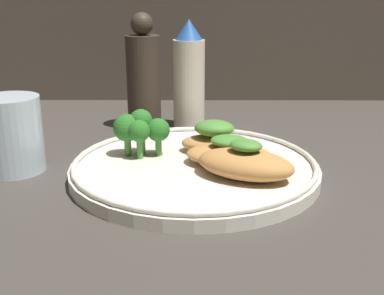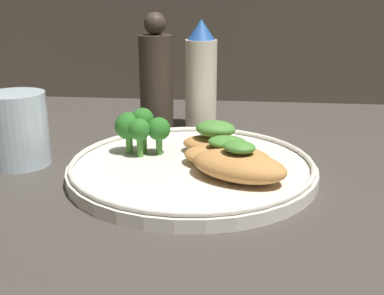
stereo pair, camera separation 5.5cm
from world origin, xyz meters
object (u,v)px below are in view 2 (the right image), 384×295
object	(u,v)px
plate	(192,167)
broccoli_bunch	(140,127)
drinking_glass	(18,129)
sauce_bottle	(201,78)
pepper_grinder	(156,77)

from	to	relation	value
plate	broccoli_bunch	world-z (taller)	broccoli_bunch
broccoli_bunch	drinking_glass	world-z (taller)	drinking_glass
sauce_bottle	pepper_grinder	size ratio (longest dim) A/B	0.94
broccoli_bunch	pepper_grinder	distance (cm)	17.34
sauce_bottle	pepper_grinder	world-z (taller)	pepper_grinder
broccoli_bunch	sauce_bottle	size ratio (longest dim) A/B	0.41
plate	sauce_bottle	size ratio (longest dim) A/B	1.73
pepper_grinder	drinking_glass	distance (cm)	23.20
plate	pepper_grinder	distance (cm)	22.50
sauce_bottle	pepper_grinder	bearing A→B (deg)	-180.00
pepper_grinder	broccoli_bunch	bearing A→B (deg)	-86.16
plate	pepper_grinder	bearing A→B (deg)	111.07
broccoli_bunch	pepper_grinder	world-z (taller)	pepper_grinder
pepper_grinder	drinking_glass	bearing A→B (deg)	-126.47
sauce_bottle	drinking_glass	size ratio (longest dim) A/B	1.85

